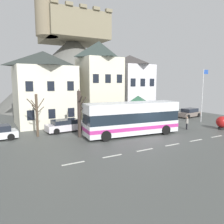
# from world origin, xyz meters

# --- Properties ---
(ground_plane) EXTENTS (40.00, 60.00, 0.07)m
(ground_plane) POSITION_xyz_m (0.00, -0.00, -0.03)
(ground_plane) COLOR #4C504D
(townhouse_00) EXTENTS (7.00, 6.72, 9.24)m
(townhouse_00) POSITION_xyz_m (-7.41, 12.33, 4.62)
(townhouse_00) COLOR #EBE7CD
(townhouse_00) RESTS_ON ground_plane
(townhouse_01) EXTENTS (5.22, 5.24, 10.98)m
(townhouse_01) POSITION_xyz_m (-0.00, 11.59, 5.49)
(townhouse_01) COLOR silver
(townhouse_01) RESTS_ON ground_plane
(townhouse_02) EXTENTS (5.03, 6.83, 9.51)m
(townhouse_02) POSITION_xyz_m (5.63, 12.38, 4.75)
(townhouse_02) COLOR white
(townhouse_02) RESTS_ON ground_plane
(hilltop_castle) EXTENTS (32.37, 32.37, 23.37)m
(hilltop_castle) POSITION_xyz_m (2.99, 30.75, 8.19)
(hilltop_castle) COLOR slate
(hilltop_castle) RESTS_ON ground_plane
(transit_bus) EXTENTS (10.02, 3.59, 3.37)m
(transit_bus) POSITION_xyz_m (-1.08, 1.83, 1.70)
(transit_bus) COLOR silver
(transit_bus) RESTS_ON ground_plane
(bus_shelter) EXTENTS (3.60, 3.60, 3.77)m
(bus_shelter) POSITION_xyz_m (2.20, 5.34, 3.07)
(bus_shelter) COLOR #473D33
(bus_shelter) RESTS_ON ground_plane
(parked_car_01) EXTENTS (4.32, 2.31, 1.35)m
(parked_car_01) POSITION_xyz_m (13.31, 7.16, 0.66)
(parked_car_01) COLOR slate
(parked_car_01) RESTS_ON ground_plane
(parked_car_02) EXTENTS (4.27, 2.23, 1.31)m
(parked_car_02) POSITION_xyz_m (6.01, 6.58, 0.65)
(parked_car_02) COLOR slate
(parked_car_02) RESTS_ON ground_plane
(parked_car_03) EXTENTS (4.66, 2.14, 1.33)m
(parked_car_03) POSITION_xyz_m (-6.39, 6.82, 0.66)
(parked_car_03) COLOR silver
(parked_car_03) RESTS_ON ground_plane
(pedestrian_00) EXTENTS (0.31, 0.33, 1.59)m
(pedestrian_00) POSITION_xyz_m (6.18, 3.09, 0.91)
(pedestrian_00) COLOR #38332D
(pedestrian_00) RESTS_ON ground_plane
(pedestrian_01) EXTENTS (0.32, 0.32, 1.49)m
(pedestrian_01) POSITION_xyz_m (6.01, 1.02, 0.87)
(pedestrian_01) COLOR black
(pedestrian_01) RESTS_ON ground_plane
(public_bench) EXTENTS (1.50, 0.48, 0.87)m
(public_bench) POSITION_xyz_m (2.63, 7.14, 0.47)
(public_bench) COLOR #33473D
(public_bench) RESTS_ON ground_plane
(flagpole) EXTENTS (0.95, 0.10, 7.10)m
(flagpole) POSITION_xyz_m (11.48, 3.40, 4.11)
(flagpole) COLOR silver
(flagpole) RESTS_ON ground_plane
(harbour_buoy) EXTENTS (1.28, 1.28, 1.53)m
(harbour_buoy) POSITION_xyz_m (9.48, -0.98, 0.84)
(harbour_buoy) COLOR black
(harbour_buoy) RESTS_ON ground_plane
(bare_tree_00) EXTENTS (1.84, 2.16, 4.25)m
(bare_tree_00) POSITION_xyz_m (-9.64, 5.97, 2.28)
(bare_tree_00) COLOR brown
(bare_tree_00) RESTS_ON ground_plane
(bare_tree_02) EXTENTS (0.85, 2.19, 4.67)m
(bare_tree_02) POSITION_xyz_m (-6.04, 3.67, 2.39)
(bare_tree_02) COLOR #382D28
(bare_tree_02) RESTS_ON ground_plane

